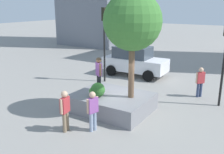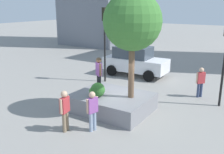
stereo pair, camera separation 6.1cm
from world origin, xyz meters
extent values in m
plane|color=gray|center=(0.00, 0.00, 0.00)|extent=(120.00, 120.00, 0.00)
cube|color=gray|center=(-0.18, -0.39, 0.42)|extent=(3.68, 2.92, 0.83)
cylinder|color=brown|center=(0.78, -0.21, 2.25)|extent=(0.28, 0.28, 2.84)
sphere|color=#3D7A33|center=(0.78, -0.21, 4.40)|extent=(2.64, 2.64, 2.64)
sphere|color=#4C8C3D|center=(-0.86, -0.98, 1.06)|extent=(0.45, 0.45, 0.45)
sphere|color=#2D6628|center=(-0.60, -0.99, 1.18)|extent=(0.69, 0.69, 0.69)
cube|color=#A51E1E|center=(-0.92, -0.43, 0.90)|extent=(0.65, 0.76, 0.02)
sphere|color=beige|center=(-1.14, -0.28, 0.86)|extent=(0.06, 0.06, 0.06)
sphere|color=beige|center=(-1.01, -0.18, 0.86)|extent=(0.06, 0.06, 0.06)
sphere|color=beige|center=(-0.83, -0.69, 0.86)|extent=(0.06, 0.06, 0.06)
sphere|color=beige|center=(-0.70, -0.59, 0.86)|extent=(0.06, 0.06, 0.06)
cylinder|color=black|center=(-0.84, -0.49, 1.31)|extent=(0.15, 0.15, 0.81)
cylinder|color=black|center=(-1.00, -0.37, 1.31)|extent=(0.15, 0.15, 0.81)
cube|color=#8C4C99|center=(-0.92, -0.43, 2.04)|extent=(0.49, 0.43, 0.64)
cylinder|color=brown|center=(-0.72, -0.58, 2.06)|extent=(0.10, 0.10, 0.60)
cylinder|color=brown|center=(-1.11, -0.29, 2.06)|extent=(0.10, 0.10, 0.60)
sphere|color=brown|center=(-0.92, -0.43, 2.49)|extent=(0.27, 0.27, 0.27)
cube|color=white|center=(-2.21, 6.13, 0.86)|extent=(4.68, 2.04, 0.93)
cube|color=#38424C|center=(-2.45, 6.13, 1.74)|extent=(2.63, 1.77, 0.84)
cylinder|color=black|center=(-0.75, 7.14, 0.39)|extent=(0.79, 0.25, 0.79)
cylinder|color=black|center=(-0.71, 5.19, 0.39)|extent=(0.79, 0.25, 0.79)
cylinder|color=black|center=(-3.72, 7.08, 0.39)|extent=(0.79, 0.25, 0.79)
cylinder|color=black|center=(-3.68, 5.13, 0.39)|extent=(0.79, 0.25, 0.79)
cylinder|color=black|center=(4.25, 3.10, 1.81)|extent=(0.12, 0.12, 3.62)
cylinder|color=black|center=(-3.27, 3.62, 2.04)|extent=(0.12, 0.12, 4.09)
cube|color=black|center=(-3.27, 3.62, 4.51)|extent=(0.28, 0.31, 0.85)
sphere|color=red|center=(-3.12, 3.60, 4.76)|extent=(0.14, 0.14, 0.14)
sphere|color=gold|center=(-3.12, 3.60, 4.48)|extent=(0.14, 0.14, 0.14)
sphere|color=green|center=(-3.12, 3.60, 4.20)|extent=(0.14, 0.14, 0.14)
cylinder|color=#8C9EB7|center=(0.26, -2.73, 0.41)|extent=(0.15, 0.15, 0.82)
cylinder|color=#8C9EB7|center=(0.31, -2.54, 0.41)|extent=(0.15, 0.15, 0.82)
cube|color=#8C4C99|center=(0.29, -2.63, 1.14)|extent=(0.31, 0.50, 0.64)
cylinder|color=#D8AD8C|center=(0.23, -2.87, 1.16)|extent=(0.10, 0.10, 0.61)
cylinder|color=#D8AD8C|center=(0.35, -2.40, 1.16)|extent=(0.10, 0.10, 0.61)
sphere|color=#D8AD8C|center=(0.29, -2.63, 1.59)|extent=(0.27, 0.27, 0.27)
cylinder|color=navy|center=(3.09, 3.98, 0.41)|extent=(0.15, 0.15, 0.82)
cylinder|color=navy|center=(2.96, 3.83, 0.41)|extent=(0.15, 0.15, 0.82)
cube|color=#B23338|center=(3.02, 3.90, 1.14)|extent=(0.45, 0.48, 0.64)
cylinder|color=#D8AD8C|center=(3.18, 4.09, 1.16)|extent=(0.10, 0.10, 0.61)
cylinder|color=#D8AD8C|center=(2.87, 3.72, 1.16)|extent=(0.10, 0.10, 0.61)
sphere|color=#D8AD8C|center=(3.02, 3.90, 1.60)|extent=(0.27, 0.27, 0.27)
cylinder|color=#847056|center=(-0.63, -3.35, 0.42)|extent=(0.15, 0.15, 0.84)
cylinder|color=#847056|center=(-0.67, -3.16, 0.42)|extent=(0.15, 0.15, 0.84)
cube|color=#B23338|center=(-0.65, -3.26, 1.17)|extent=(0.27, 0.50, 0.66)
cylinder|color=#D8AD8C|center=(-0.61, -3.50, 1.18)|extent=(0.10, 0.10, 0.62)
cylinder|color=#D8AD8C|center=(-0.69, -3.01, 1.18)|extent=(0.10, 0.10, 0.62)
sphere|color=#D8AD8C|center=(-0.65, -3.26, 1.63)|extent=(0.27, 0.27, 0.27)
camera|label=1|loc=(6.11, -10.46, 5.10)|focal=40.99mm
camera|label=2|loc=(6.16, -10.43, 5.10)|focal=40.99mm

